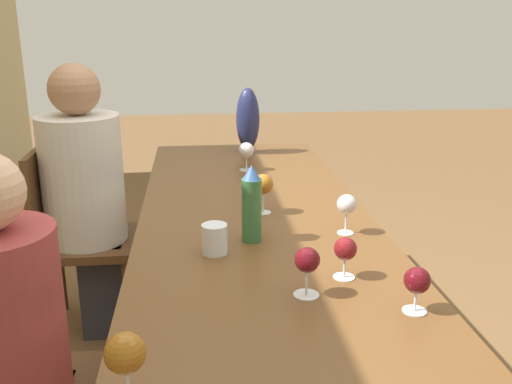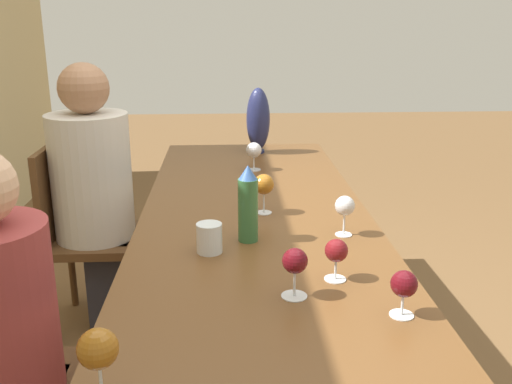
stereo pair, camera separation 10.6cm
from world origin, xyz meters
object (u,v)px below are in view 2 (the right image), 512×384
Objects in this scene: wine_glass_2 at (404,285)px; wine_glass_4 at (98,350)px; water_tumbler at (209,238)px; wine_glass_0 at (295,263)px; water_bottle at (248,205)px; wine_glass_3 at (264,185)px; wine_glass_5 at (254,151)px; vase at (258,120)px; wine_glass_1 at (345,207)px; person_near at (4,339)px; wine_glass_6 at (336,252)px; chair_far at (82,231)px; person_far at (96,192)px.

wine_glass_2 is 0.81× the size of wine_glass_4.
wine_glass_0 reaches higher than water_tumbler.
water_bottle reaches higher than wine_glass_4.
wine_glass_4 is at bearing 160.10° from wine_glass_3.
wine_glass_5 is (0.64, 0.01, -0.02)m from wine_glass_3.
water_tumbler is 1.40m from vase.
person_near is (-0.39, 1.02, -0.23)m from wine_glass_1.
person_near is at bearing 93.10° from wine_glass_6.
wine_glass_3 reaches higher than wine_glass_0.
vase is 1.82m from wine_glass_2.
chair_far is at bearing 42.81° from water_bottle.
wine_glass_0 is 1.57m from chair_far.
person_far is at bearing 12.65° from wine_glass_4.
vase reaches higher than wine_glass_3.
wine_glass_5 is (1.43, 0.30, 0.01)m from wine_glass_2.
vase is 1.60m from wine_glass_6.
wine_glass_3 is 1.02× the size of wine_glass_4.
water_bottle reaches higher than wine_glass_0.
wine_glass_0 and chair_far have the same top height.
chair_far is at bearing 34.88° from water_tumbler.
wine_glass_4 is 1.23× the size of wine_glass_6.
wine_glass_0 is 0.11× the size of person_far.
wine_glass_3 reaches higher than wine_glass_4.
wine_glass_4 is (-0.81, 0.32, -0.02)m from water_bottle.
water_bottle is at bearing -53.92° from water_tumbler.
water_bottle is 1.20m from chair_far.
chair_far is at bearing 41.41° from wine_glass_6.
wine_glass_0 is at bearing -178.10° from wine_glass_5.
person_far reaches higher than wine_glass_0.
water_bottle is 0.42m from wine_glass_0.
person_far reaches higher than chair_far.
wine_glass_5 is (1.31, 0.04, -0.00)m from wine_glass_0.
chair_far is at bearing 53.93° from wine_glass_1.
water_tumbler is 0.79× the size of wine_glass_2.
wine_glass_4 is at bearing 168.44° from vase.
vase is at bearing -60.79° from person_far.
person_near is (-0.36, 0.69, -0.26)m from water_bottle.
vase reaches higher than water_tumbler.
vase is 2.56× the size of wine_glass_0.
wine_glass_1 is at bearing -68.99° from person_near.
wine_glass_0 is 0.92× the size of wine_glass_4.
water_tumbler is 0.78× the size of wine_glass_6.
wine_glass_1 is at bearing -74.85° from water_tumbler.
water_bottle is at bearing -21.66° from wine_glass_4.
water_tumbler is 1.09m from person_far.
chair_far reaches higher than water_tumbler.
vase is 2.53× the size of wine_glass_1.
vase is at bearing 4.70° from wine_glass_6.
wine_glass_5 is at bearing 16.84° from wine_glass_1.
person_near is (-1.19, -0.08, 0.14)m from chair_far.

